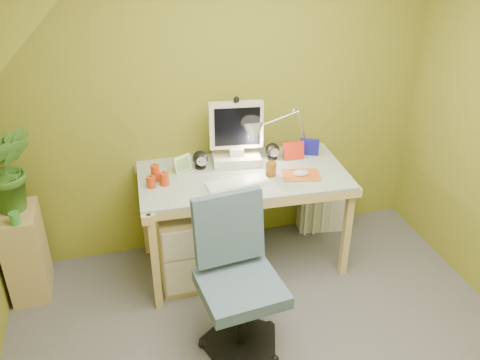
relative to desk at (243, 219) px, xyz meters
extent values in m
cube|color=olive|center=(-0.08, 0.38, 0.81)|extent=(3.20, 0.01, 2.40)
cube|color=white|center=(-1.08, -1.22, 1.46)|extent=(1.10, 3.20, 1.10)
cube|color=white|center=(-0.08, -0.14, 0.40)|extent=(0.43, 0.17, 0.02)
cube|color=#C4571E|center=(0.38, -0.14, 0.39)|extent=(0.29, 0.23, 0.01)
ellipsoid|color=silver|center=(0.38, -0.14, 0.41)|extent=(0.13, 0.10, 0.04)
cylinder|color=#975816|center=(0.18, -0.08, 0.44)|extent=(0.08, 0.08, 0.10)
cube|color=red|center=(0.42, 0.12, 0.45)|extent=(0.15, 0.03, 0.13)
cube|color=navy|center=(0.56, 0.16, 0.45)|extent=(0.14, 0.08, 0.12)
cube|color=#C2CF8E|center=(-0.40, 0.14, 0.45)|extent=(0.13, 0.08, 0.12)
cube|color=tan|center=(-1.53, 0.08, -0.06)|extent=(0.24, 0.38, 0.66)
imported|color=#386722|center=(-1.51, 0.13, 0.56)|extent=(0.38, 0.33, 0.59)
cylinder|color=#398A39|center=(-1.51, -0.07, 0.31)|extent=(0.08, 0.08, 0.08)
cube|color=silver|center=(0.79, 0.28, -0.17)|extent=(0.47, 0.25, 0.44)
camera|label=1|loc=(-0.84, -3.01, 2.07)|focal=38.00mm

